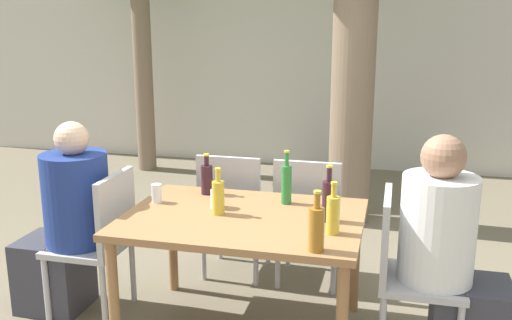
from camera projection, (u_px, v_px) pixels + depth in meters
The scene contains 16 objects.
cafe_building_wall at pixel (332, 53), 6.87m from camera, with size 10.00×0.08×2.80m.
dining_table_front at pixel (243, 229), 3.22m from camera, with size 1.33×0.95×0.73m.
patio_chair_0 at pixel (101, 236), 3.46m from camera, with size 0.44×0.44×0.91m.
patio_chair_1 at pixel (406, 266), 3.04m from camera, with size 0.44×0.44×0.91m.
patio_chair_2 at pixel (233, 208), 3.98m from camera, with size 0.44×0.44×0.91m.
patio_chair_3 at pixel (309, 214), 3.86m from camera, with size 0.44×0.44×0.91m.
person_seated_0 at pixel (67, 227), 3.51m from camera, with size 0.60×0.40×1.22m.
person_seated_1 at pixel (451, 262), 2.98m from camera, with size 0.59×0.39×1.24m.
wine_bottle_0 at pixel (207, 178), 3.58m from camera, with size 0.07×0.07×0.26m.
amber_bottle_1 at pixel (316, 228), 2.69m from camera, with size 0.08×0.08×0.30m.
oil_cruet_2 at pixel (218, 196), 3.20m from camera, with size 0.07×0.07×0.27m.
green_bottle_3 at pixel (286, 183), 3.38m from camera, with size 0.06×0.06×0.33m.
wine_bottle_4 at pixel (329, 200), 3.09m from camera, with size 0.07×0.07×0.32m.
oil_cruet_5 at pixel (333, 214), 2.91m from camera, with size 0.07×0.07×0.28m.
drinking_glass_0 at pixel (157, 193), 3.42m from camera, with size 0.06×0.06×0.11m.
drinking_glass_1 at pixel (218, 199), 3.33m from camera, with size 0.08×0.08×0.11m.
Camera 1 is at (0.81, -2.93, 1.80)m, focal length 40.00 mm.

